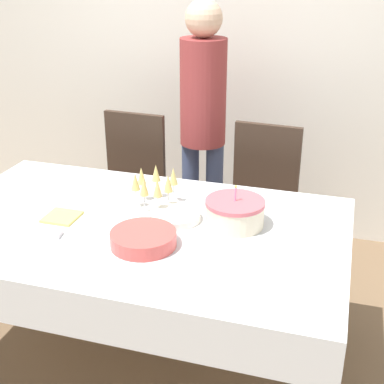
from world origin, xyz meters
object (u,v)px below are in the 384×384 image
Objects in this scene: dining_chair_far_right at (260,200)px; birthday_cake at (235,213)px; champagne_tray at (153,190)px; person_standing at (203,112)px; plate_stack_dessert at (175,216)px; dining_chair_far_left at (129,184)px; plate_stack_main at (143,239)px.

dining_chair_far_right reaches higher than birthday_cake.
champagne_tray is 0.19× the size of person_standing.
birthday_cake reaches higher than plate_stack_dessert.
dining_chair_far_left is at bearing 179.99° from dining_chair_far_right.
plate_stack_main is at bearing -85.92° from person_standing.
person_standing reaches higher than champagne_tray.
champagne_tray is (-0.42, 0.08, 0.03)m from birthday_cake.
dining_chair_far_left and dining_chair_far_right have the same top height.
champagne_tray is 0.38m from plate_stack_main.
dining_chair_far_right is 3.50× the size of plate_stack_main.
birthday_cake is 0.96× the size of plate_stack_main.
plate_stack_dessert is at bearing -54.03° from dining_chair_far_left.
champagne_tray reaches higher than plate_stack_dessert.
person_standing reaches higher than plate_stack_main.
dining_chair_far_left reaches higher than plate_stack_main.
dining_chair_far_left is at bearing 116.26° from plate_stack_main.
dining_chair_far_right is 3.05× the size of champagne_tray.
dining_chair_far_right is at bearing 90.38° from birthday_cake.
plate_stack_dessert is 1.00m from person_standing.
person_standing is (-0.41, 0.18, 0.46)m from dining_chair_far_right.
champagne_tray is 1.36× the size of plate_stack_dessert.
dining_chair_far_left is 3.50× the size of plate_stack_main.
plate_stack_main is 1.25m from person_standing.
dining_chair_far_left is 0.84m from dining_chair_far_right.
plate_stack_dessert is (0.57, -0.79, 0.23)m from dining_chair_far_left.
dining_chair_far_right is at bearing 59.04° from champagne_tray.
dining_chair_far_left is 0.65m from person_standing.
dining_chair_far_left is 0.59× the size of person_standing.
person_standing is (0.43, 0.18, 0.46)m from dining_chair_far_left.
dining_chair_far_left is at bearing 121.94° from champagne_tray.
dining_chair_far_right is (0.84, -0.00, 0.00)m from dining_chair_far_left.
plate_stack_main is at bearing -138.05° from birthday_cake.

